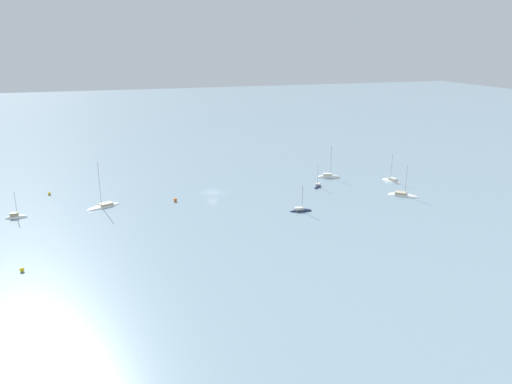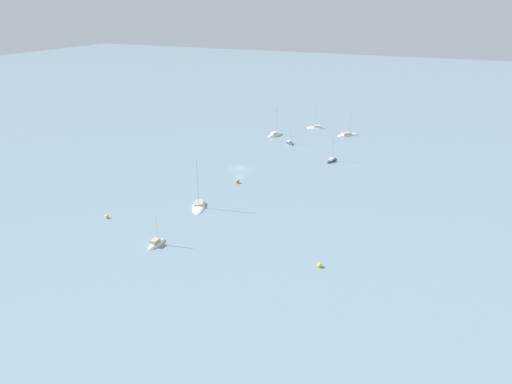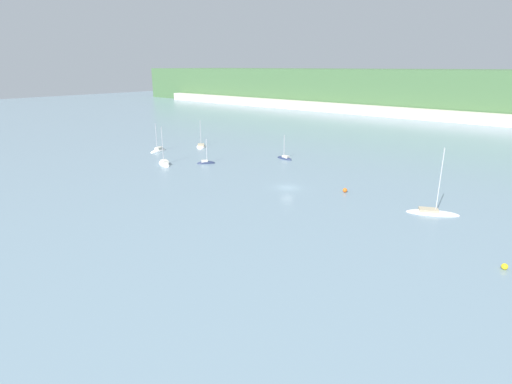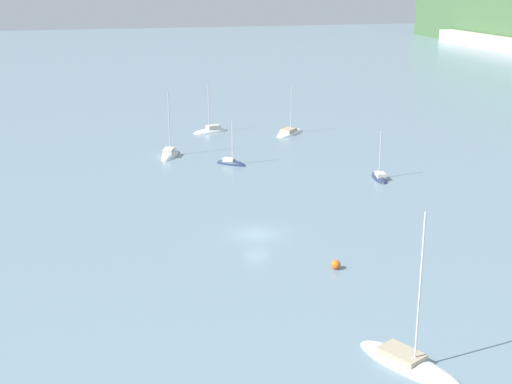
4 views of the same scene
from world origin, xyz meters
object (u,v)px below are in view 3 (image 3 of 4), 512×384
object	(u,v)px
sailboat_4	(158,151)
mooring_buoy_0	(345,190)
sailboat_1	(164,164)
sailboat_3	(432,213)
sailboat_2	(201,146)
sailboat_5	(206,163)
mooring_buoy_1	(505,266)
sailboat_0	(285,159)

from	to	relation	value
sailboat_4	mooring_buoy_0	size ratio (longest dim) A/B	9.89
sailboat_1	sailboat_3	xyz separation A→B (m)	(63.34, 7.81, -0.01)
sailboat_2	sailboat_4	xyz separation A→B (m)	(-4.66, -12.69, 0.04)
sailboat_1	sailboat_3	bearing A→B (deg)	-152.23
sailboat_2	sailboat_5	bearing A→B (deg)	-174.85
sailboat_1	sailboat_3	world-z (taller)	sailboat_3
sailboat_4	mooring_buoy_1	bearing A→B (deg)	64.46
sailboat_5	sailboat_3	bearing A→B (deg)	-49.51
sailboat_0	sailboat_1	world-z (taller)	sailboat_1
sailboat_0	sailboat_3	size ratio (longest dim) A/B	0.59
mooring_buoy_0	sailboat_5	bearing A→B (deg)	-178.35
sailboat_5	mooring_buoy_0	world-z (taller)	sailboat_5
sailboat_4	sailboat_3	bearing A→B (deg)	73.21
sailboat_2	mooring_buoy_1	size ratio (longest dim) A/B	11.23
sailboat_1	sailboat_5	bearing A→B (deg)	-111.82
sailboat_1	sailboat_5	world-z (taller)	sailboat_1
sailboat_2	sailboat_3	distance (m)	75.13
sailboat_5	mooring_buoy_0	xyz separation A→B (m)	(39.10, 1.13, 0.34)
sailboat_0	mooring_buoy_1	size ratio (longest dim) A/B	8.98
sailboat_0	sailboat_3	world-z (taller)	sailboat_3
mooring_buoy_1	sailboat_2	bearing A→B (deg)	161.84
sailboat_3	mooring_buoy_1	size ratio (longest dim) A/B	15.29
sailboat_2	sailboat_3	xyz separation A→B (m)	(73.79, -14.12, 0.01)
sailboat_4	mooring_buoy_1	xyz separation A→B (m)	(91.59, -15.82, 0.26)
sailboat_4	mooring_buoy_1	world-z (taller)	sailboat_4
sailboat_1	sailboat_2	distance (m)	24.29
sailboat_3	mooring_buoy_1	world-z (taller)	sailboat_3
sailboat_4	sailboat_0	bearing A→B (deg)	99.06
sailboat_0	mooring_buoy_1	xyz separation A→B (m)	(57.13, -31.75, 0.29)
sailboat_3	sailboat_5	world-z (taller)	sailboat_3
sailboat_1	sailboat_2	world-z (taller)	sailboat_1
mooring_buoy_0	sailboat_2	bearing A→B (deg)	167.05
mooring_buoy_0	sailboat_4	bearing A→B (deg)	179.68
sailboat_2	sailboat_5	distance (m)	22.58
mooring_buoy_1	sailboat_4	bearing A→B (deg)	170.20
mooring_buoy_0	mooring_buoy_1	bearing A→B (deg)	-27.09
sailboat_1	sailboat_3	size ratio (longest dim) A/B	0.88
sailboat_4	mooring_buoy_1	size ratio (longest dim) A/B	11.22
sailboat_2	sailboat_0	bearing A→B (deg)	-129.80
sailboat_5	mooring_buoy_1	bearing A→B (deg)	-61.24
sailboat_0	sailboat_4	size ratio (longest dim) A/B	0.80
sailboat_0	mooring_buoy_1	world-z (taller)	sailboat_0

